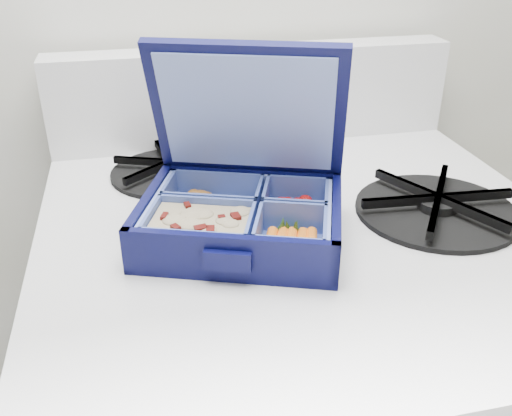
{
  "coord_description": "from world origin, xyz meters",
  "views": [
    {
      "loc": [
        0.4,
        1.13,
        1.21
      ],
      "look_at": [
        0.52,
        1.66,
        0.92
      ],
      "focal_mm": 40.0,
      "sensor_mm": 36.0,
      "label": 1
    }
  ],
  "objects": [
    {
      "name": "burner_grate",
      "position": [
        0.73,
        1.66,
        0.91
      ],
      "size": [
        0.2,
        0.2,
        0.03
      ],
      "primitive_type": "cylinder",
      "rotation": [
        0.0,
        0.0,
        -0.06
      ],
      "color": "black",
      "rests_on": "stove"
    },
    {
      "name": "bento_box",
      "position": [
        0.5,
        1.66,
        0.92
      ],
      "size": [
        0.25,
        0.22,
        0.05
      ],
      "primitive_type": null,
      "rotation": [
        0.0,
        0.0,
        -0.35
      ],
      "color": "#070838",
      "rests_on": "stove"
    },
    {
      "name": "burner_grate_rear",
      "position": [
        0.44,
        1.84,
        0.9
      ],
      "size": [
        0.2,
        0.2,
        0.02
      ],
      "primitive_type": "cylinder",
      "rotation": [
        0.0,
        0.0,
        -0.37
      ],
      "color": "black",
      "rests_on": "stove"
    },
    {
      "name": "fork",
      "position": [
        0.56,
        1.79,
        0.9
      ],
      "size": [
        0.16,
        0.14,
        0.01
      ],
      "primitive_type": null,
      "rotation": [
        0.0,
        0.0,
        -0.87
      ],
      "color": "#B4B4BA",
      "rests_on": "stove"
    }
  ]
}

